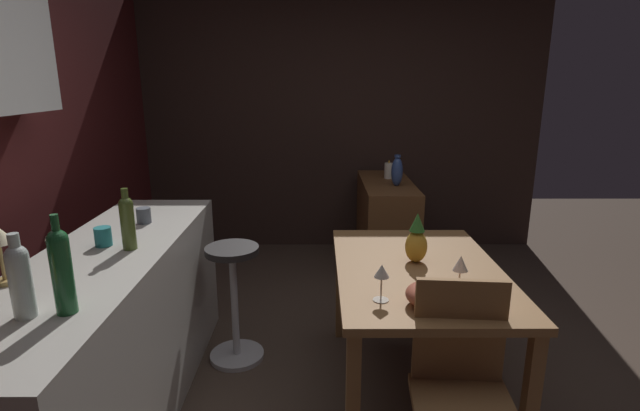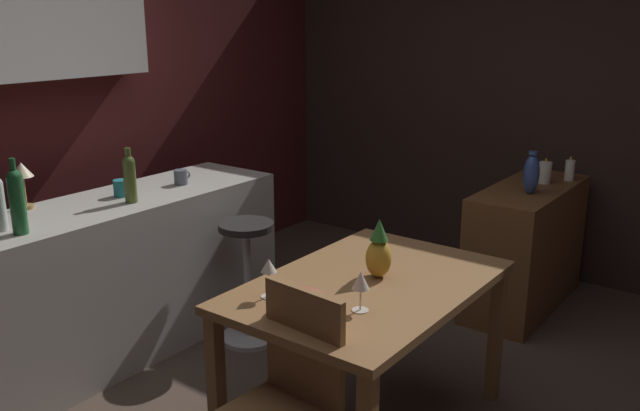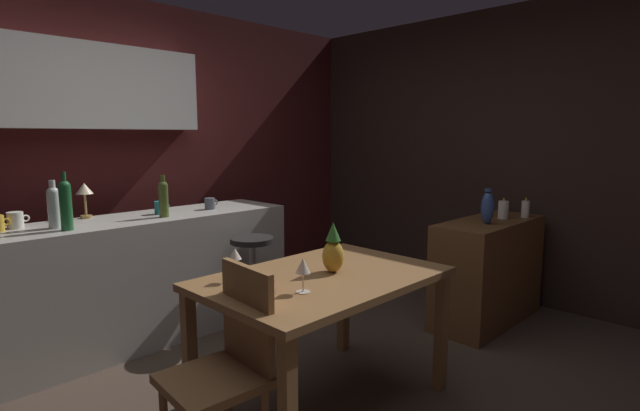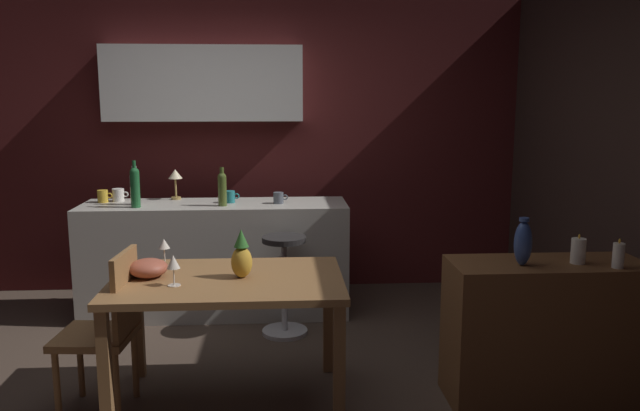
% 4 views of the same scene
% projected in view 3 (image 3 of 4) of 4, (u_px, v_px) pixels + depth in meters
% --- Properties ---
extents(ground_plane, '(9.00, 9.00, 0.00)m').
position_uv_depth(ground_plane, '(291.00, 393.00, 2.79)').
color(ground_plane, '#47382D').
extents(wall_kitchen_back, '(5.20, 0.33, 2.60)m').
position_uv_depth(wall_kitchen_back, '(117.00, 144.00, 3.99)').
color(wall_kitchen_back, '#4C1919').
rests_on(wall_kitchen_back, ground_plane).
extents(wall_side_right, '(0.10, 4.40, 2.60)m').
position_uv_depth(wall_side_right, '(467.00, 154.00, 4.61)').
color(wall_side_right, '#33231E').
rests_on(wall_side_right, ground_plane).
extents(dining_table, '(1.29, 0.86, 0.74)m').
position_uv_depth(dining_table, '(323.00, 291.00, 2.59)').
color(dining_table, olive).
rests_on(dining_table, ground_plane).
extents(kitchen_counter, '(2.10, 0.60, 0.90)m').
position_uv_depth(kitchen_counter, '(150.00, 276.00, 3.54)').
color(kitchen_counter, '#B2ADA3').
rests_on(kitchen_counter, ground_plane).
extents(sideboard_cabinet, '(1.10, 0.44, 0.82)m').
position_uv_depth(sideboard_cabinet, '(488.00, 271.00, 3.83)').
color(sideboard_cabinet, brown).
rests_on(sideboard_cabinet, ground_plane).
extents(chair_near_window, '(0.43, 0.43, 0.91)m').
position_uv_depth(chair_near_window, '(227.00, 363.00, 2.11)').
color(chair_near_window, olive).
rests_on(chair_near_window, ground_plane).
extents(bar_stool, '(0.34, 0.34, 0.74)m').
position_uv_depth(bar_stool, '(253.00, 283.00, 3.58)').
color(bar_stool, '#262323').
rests_on(bar_stool, ground_plane).
extents(wine_glass_left, '(0.07, 0.07, 0.17)m').
position_uv_depth(wine_glass_left, '(303.00, 267.00, 2.27)').
color(wine_glass_left, silver).
rests_on(wine_glass_left, dining_table).
extents(wine_glass_right, '(0.07, 0.07, 0.17)m').
position_uv_depth(wine_glass_right, '(235.00, 256.00, 2.45)').
color(wine_glass_right, silver).
rests_on(wine_glass_right, dining_table).
extents(pineapple_centerpiece, '(0.12, 0.12, 0.27)m').
position_uv_depth(pineapple_centerpiece, '(333.00, 251.00, 2.61)').
color(pineapple_centerpiece, gold).
rests_on(pineapple_centerpiece, dining_table).
extents(fruit_bowl, '(0.22, 0.22, 0.10)m').
position_uv_depth(fruit_bowl, '(252.00, 282.00, 2.28)').
color(fruit_bowl, '#9E4C38').
rests_on(fruit_bowl, dining_table).
extents(wine_bottle_olive, '(0.07, 0.07, 0.30)m').
position_uv_depth(wine_bottle_olive, '(163.00, 197.00, 3.43)').
color(wine_bottle_olive, '#475623').
rests_on(wine_bottle_olive, kitchen_counter).
extents(wine_bottle_green, '(0.07, 0.07, 0.36)m').
position_uv_depth(wine_bottle_green, '(66.00, 203.00, 2.94)').
color(wine_bottle_green, '#1E592D').
rests_on(wine_bottle_green, kitchen_counter).
extents(wine_bottle_clear, '(0.07, 0.07, 0.30)m').
position_uv_depth(wine_bottle_clear, '(54.00, 205.00, 3.02)').
color(wine_bottle_clear, silver).
rests_on(wine_bottle_clear, kitchen_counter).
extents(cup_white, '(0.13, 0.09, 0.10)m').
position_uv_depth(cup_white, '(15.00, 220.00, 3.03)').
color(cup_white, white).
rests_on(cup_white, kitchen_counter).
extents(cup_slate, '(0.12, 0.08, 0.09)m').
position_uv_depth(cup_slate, '(210.00, 204.00, 3.81)').
color(cup_slate, '#515660').
rests_on(cup_slate, kitchen_counter).
extents(cup_teal, '(0.12, 0.08, 0.10)m').
position_uv_depth(cup_teal, '(160.00, 208.00, 3.58)').
color(cup_teal, teal).
rests_on(cup_teal, kitchen_counter).
extents(counter_lamp, '(0.12, 0.12, 0.25)m').
position_uv_depth(counter_lamp, '(85.00, 192.00, 3.37)').
color(counter_lamp, '#A58447').
rests_on(counter_lamp, kitchen_counter).
extents(pillar_candle_tall, '(0.08, 0.08, 0.17)m').
position_uv_depth(pillar_candle_tall, '(503.00, 210.00, 3.84)').
color(pillar_candle_tall, white).
rests_on(pillar_candle_tall, sideboard_cabinet).
extents(pillar_candle_short, '(0.06, 0.06, 0.16)m').
position_uv_depth(pillar_candle_short, '(525.00, 209.00, 3.89)').
color(pillar_candle_short, white).
rests_on(pillar_candle_short, sideboard_cabinet).
extents(vase_ceramic_blue, '(0.10, 0.10, 0.27)m').
position_uv_depth(vase_ceramic_blue, '(488.00, 207.00, 3.59)').
color(vase_ceramic_blue, '#334C8C').
rests_on(vase_ceramic_blue, sideboard_cabinet).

